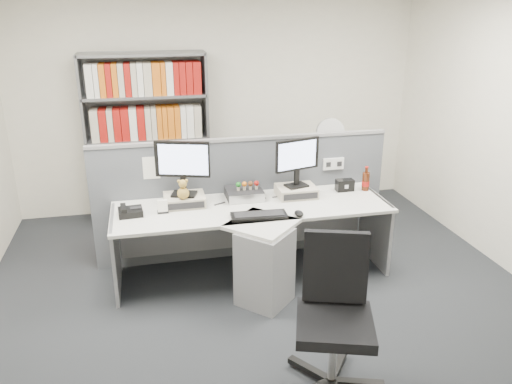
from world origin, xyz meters
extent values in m
plane|color=#2B2E33|center=(0.00, 0.00, 0.00)|extent=(5.50, 5.50, 0.00)
cube|color=white|center=(0.00, 2.75, 1.35)|extent=(5.00, 0.04, 2.70)
cube|color=#555960|center=(0.00, 1.25, 0.62)|extent=(3.00, 0.05, 1.25)
cube|color=gray|center=(0.00, 1.25, 1.26)|extent=(3.00, 0.07, 0.03)
cube|color=white|center=(0.95, 1.22, 0.95)|extent=(0.22, 0.04, 0.12)
cube|color=white|center=(-0.90, 1.22, 1.05)|extent=(0.16, 0.00, 0.22)
cube|color=white|center=(-0.50, 1.22, 1.05)|extent=(0.16, 0.00, 0.22)
cube|color=white|center=(0.70, 1.22, 1.05)|extent=(0.16, 0.00, 0.22)
cube|color=silver|center=(0.00, 0.82, 0.70)|extent=(2.60, 0.80, 0.03)
cube|color=silver|center=(0.00, 0.42, 0.70)|extent=(0.74, 0.74, 0.03)
cube|color=gray|center=(0.00, 0.30, 0.34)|extent=(0.57, 0.57, 0.69)
cube|color=gray|center=(-1.28, 0.82, 0.36)|extent=(0.03, 0.70, 0.72)
cube|color=gray|center=(1.28, 0.82, 0.36)|extent=(0.03, 0.70, 0.72)
cube|color=gray|center=(0.00, 1.18, 0.35)|extent=(2.50, 0.02, 0.45)
cube|color=#BDB39D|center=(-0.62, 0.98, 0.77)|extent=(0.38, 0.30, 0.10)
cube|color=black|center=(-0.62, 0.83, 0.77)|extent=(0.34, 0.01, 0.06)
cube|color=#BDB39D|center=(0.48, 0.98, 0.77)|extent=(0.38, 0.30, 0.10)
cube|color=black|center=(0.48, 0.83, 0.77)|extent=(0.34, 0.01, 0.06)
cube|color=black|center=(-0.62, 0.98, 0.83)|extent=(0.26, 0.22, 0.02)
cube|color=black|center=(-0.62, 0.98, 0.92)|extent=(0.06, 0.04, 0.18)
cube|color=black|center=(-0.62, 0.98, 1.17)|extent=(0.50, 0.19, 0.34)
cube|color=#BECEFD|center=(-0.61, 0.96, 1.17)|extent=(0.44, 0.14, 0.28)
cube|color=black|center=(0.48, 0.98, 0.83)|extent=(0.24, 0.20, 0.02)
cube|color=black|center=(0.48, 0.98, 0.91)|extent=(0.05, 0.04, 0.17)
cube|color=black|center=(0.48, 0.98, 1.14)|extent=(0.46, 0.16, 0.31)
cube|color=#BECEFD|center=(0.48, 0.96, 1.14)|extent=(0.41, 0.12, 0.26)
cube|color=black|center=(-0.03, 1.04, 0.77)|extent=(0.35, 0.31, 0.09)
cube|color=silver|center=(-0.03, 0.88, 0.77)|extent=(0.35, 0.01, 0.09)
cylinder|color=#BDB39D|center=(-0.09, 1.02, 0.83)|extent=(0.03, 0.03, 0.03)
sphere|color=#19721E|center=(-0.09, 1.02, 0.87)|extent=(0.05, 0.05, 0.05)
cylinder|color=#BDB39D|center=(-0.03, 1.02, 0.83)|extent=(0.03, 0.03, 0.03)
sphere|color=orange|center=(-0.03, 1.02, 0.87)|extent=(0.05, 0.05, 0.05)
cylinder|color=#BDB39D|center=(0.03, 1.02, 0.83)|extent=(0.03, 0.03, 0.03)
sphere|color=#593319|center=(0.03, 1.02, 0.87)|extent=(0.05, 0.05, 0.05)
cylinder|color=#BDB39D|center=(0.09, 1.02, 0.83)|extent=(0.03, 0.03, 0.03)
sphere|color=#A5140F|center=(0.09, 1.02, 0.87)|extent=(0.05, 0.05, 0.05)
cube|color=black|center=(0.00, 0.54, 0.73)|extent=(0.51, 0.22, 0.03)
cube|color=black|center=(0.00, 0.54, 0.75)|extent=(0.45, 0.16, 0.01)
ellipsoid|color=black|center=(0.36, 0.49, 0.74)|extent=(0.08, 0.12, 0.05)
cube|color=black|center=(-1.12, 0.84, 0.75)|extent=(0.23, 0.21, 0.06)
cube|color=black|center=(-1.17, 0.84, 0.79)|extent=(0.06, 0.18, 0.03)
cube|color=black|center=(-1.07, 0.85, 0.78)|extent=(0.10, 0.07, 0.01)
cube|color=black|center=(-0.83, 0.83, 0.73)|extent=(0.10, 0.06, 0.02)
cube|color=white|center=(-0.83, 0.81, 0.79)|extent=(0.09, 0.04, 0.10)
cube|color=white|center=(-0.83, 0.85, 0.79)|extent=(0.09, 0.04, 0.10)
sphere|color=olive|center=(-0.63, 0.88, 0.88)|extent=(0.11, 0.11, 0.11)
sphere|color=olive|center=(-0.63, 0.88, 0.97)|extent=(0.08, 0.08, 0.08)
sphere|color=olive|center=(-0.67, 0.88, 1.00)|extent=(0.03, 0.03, 0.03)
sphere|color=olive|center=(-0.60, 0.88, 1.00)|extent=(0.03, 0.03, 0.03)
cube|color=black|center=(1.01, 1.02, 0.78)|extent=(0.18, 0.10, 0.12)
cylinder|color=#3F190A|center=(1.22, 0.98, 0.81)|extent=(0.07, 0.07, 0.19)
cylinder|color=#A5140F|center=(1.22, 0.98, 0.79)|extent=(0.08, 0.08, 0.05)
cylinder|color=#3F190A|center=(1.22, 0.98, 0.93)|extent=(0.03, 0.03, 0.05)
cylinder|color=#A5140F|center=(1.22, 0.98, 0.97)|extent=(0.03, 0.03, 0.01)
cube|color=slate|center=(-1.59, 2.45, 1.00)|extent=(0.03, 0.40, 2.00)
cube|color=slate|center=(-0.21, 2.45, 1.00)|extent=(0.03, 0.40, 2.00)
cube|color=slate|center=(-0.90, 2.64, 1.00)|extent=(1.40, 0.02, 2.00)
cube|color=slate|center=(-0.90, 2.45, 0.02)|extent=(1.38, 0.40, 0.03)
cube|color=slate|center=(-0.90, 2.45, 0.52)|extent=(1.38, 0.40, 0.03)
cube|color=slate|center=(-0.90, 2.45, 1.02)|extent=(1.38, 0.40, 0.03)
cube|color=slate|center=(-0.90, 2.45, 1.52)|extent=(1.38, 0.40, 0.03)
cube|color=slate|center=(-0.90, 2.45, 1.98)|extent=(1.38, 0.40, 0.03)
cube|color=#A5140F|center=(-0.90, 2.42, 0.22)|extent=(1.24, 0.28, 0.36)
cube|color=orange|center=(-0.90, 2.42, 0.72)|extent=(1.24, 0.28, 0.36)
cube|color=#BDB39D|center=(-0.90, 2.42, 1.21)|extent=(1.24, 0.28, 0.36)
cube|color=white|center=(-0.90, 2.42, 1.71)|extent=(1.24, 0.28, 0.36)
cube|color=slate|center=(1.20, 2.00, 0.35)|extent=(0.45, 0.60, 0.70)
cube|color=black|center=(1.20, 1.70, 0.52)|extent=(0.40, 0.02, 0.28)
cube|color=black|center=(1.20, 1.70, 0.20)|extent=(0.40, 0.02, 0.28)
cylinder|color=white|center=(1.20, 2.00, 0.72)|extent=(0.19, 0.19, 0.03)
cylinder|color=white|center=(1.20, 2.00, 0.83)|extent=(0.03, 0.03, 0.19)
cylinder|color=white|center=(1.20, 1.98, 1.09)|extent=(0.33, 0.14, 0.32)
cylinder|color=silver|center=(1.20, 2.01, 1.09)|extent=(0.32, 0.13, 0.32)
cylinder|color=silver|center=(0.19, -0.86, 0.27)|extent=(0.05, 0.05, 0.44)
cube|color=black|center=(0.19, -0.86, 0.52)|extent=(0.64, 0.64, 0.08)
cube|color=black|center=(0.27, -0.64, 0.82)|extent=(0.45, 0.25, 0.51)
cube|color=black|center=(0.38, -0.93, 0.05)|extent=(0.33, 0.15, 0.04)
cube|color=black|center=(0.31, -0.70, 0.05)|extent=(0.24, 0.30, 0.04)
cylinder|color=black|center=(0.39, -0.60, 0.03)|extent=(0.05, 0.05, 0.03)
cube|color=black|center=(0.08, -0.70, 0.05)|extent=(0.24, 0.30, 0.04)
cylinder|color=black|center=(0.00, -0.60, 0.03)|extent=(0.05, 0.05, 0.03)
camera|label=1|loc=(-0.94, -3.53, 2.52)|focal=35.75mm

